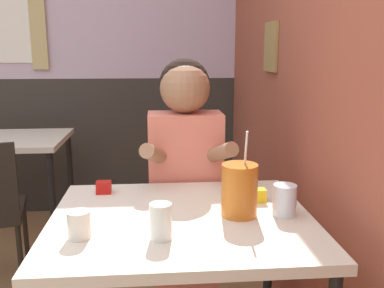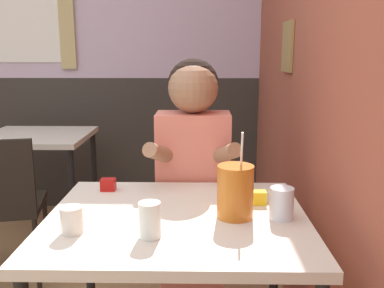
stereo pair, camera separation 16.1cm
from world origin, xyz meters
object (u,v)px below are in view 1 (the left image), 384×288
Objects in this scene: main_table at (182,236)px; background_table at (12,152)px; cocktail_pitcher at (239,190)px; person_seated at (185,183)px.

background_table is (-1.06, 1.49, -0.02)m from main_table.
main_table is 3.01× the size of cocktail_pitcher.
main_table is 1.83m from background_table.
cocktail_pitcher reaches higher than background_table.
main_table is at bearing 177.71° from cocktail_pitcher.
main_table is at bearing -95.41° from person_seated.
cocktail_pitcher is at bearing -49.77° from background_table.
background_table is at bearing 138.84° from person_seated.
background_table is 1.48m from person_seated.
person_seated is at bearing 84.59° from main_table.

